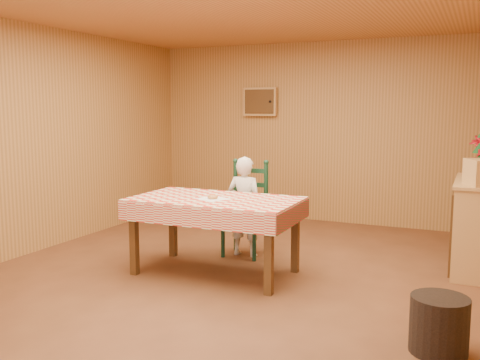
% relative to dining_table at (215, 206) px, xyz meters
% --- Properties ---
extents(ground, '(6.00, 6.00, 0.00)m').
position_rel_dining_table_xyz_m(ground, '(0.22, -0.08, -0.69)').
color(ground, brown).
rests_on(ground, ground).
extents(cabin_walls, '(5.10, 6.05, 2.65)m').
position_rel_dining_table_xyz_m(cabin_walls, '(0.22, 0.45, 1.14)').
color(cabin_walls, '#AA783D').
rests_on(cabin_walls, ground).
extents(dining_table, '(1.66, 0.96, 0.77)m').
position_rel_dining_table_xyz_m(dining_table, '(0.00, 0.00, 0.00)').
color(dining_table, '#4F3015').
rests_on(dining_table, ground).
extents(ladder_chair, '(0.44, 0.40, 1.08)m').
position_rel_dining_table_xyz_m(ladder_chair, '(0.00, 0.79, -0.18)').
color(ladder_chair, black).
rests_on(ladder_chair, ground).
extents(seated_child, '(0.41, 0.27, 1.12)m').
position_rel_dining_table_xyz_m(seated_child, '(0.00, 0.73, -0.13)').
color(seated_child, silver).
rests_on(seated_child, ground).
extents(napkin, '(0.34, 0.34, 0.00)m').
position_rel_dining_table_xyz_m(napkin, '(0.00, -0.05, 0.08)').
color(napkin, white).
rests_on(napkin, dining_table).
extents(donut, '(0.13, 0.13, 0.04)m').
position_rel_dining_table_xyz_m(donut, '(0.00, -0.05, 0.10)').
color(donut, '#C78747').
rests_on(donut, napkin).
extents(shelf_unit, '(0.54, 1.24, 0.93)m').
position_rel_dining_table_xyz_m(shelf_unit, '(2.42, 1.24, -0.22)').
color(shelf_unit, tan).
rests_on(shelf_unit, ground).
extents(flower_arrangement, '(0.29, 0.29, 0.43)m').
position_rel_dining_table_xyz_m(flower_arrangement, '(2.38, 1.79, 0.46)').
color(flower_arrangement, maroon).
rests_on(flower_arrangement, shelf_unit).
extents(storage_bin, '(0.46, 0.46, 0.39)m').
position_rel_dining_table_xyz_m(storage_bin, '(2.19, -0.95, -0.49)').
color(storage_bin, black).
rests_on(storage_bin, ground).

